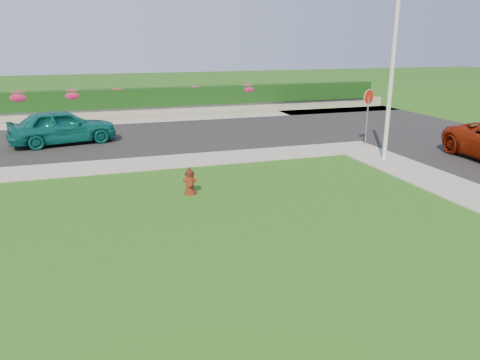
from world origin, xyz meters
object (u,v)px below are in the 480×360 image
object	(u,v)px
fire_hydrant	(190,182)
sedan_teal	(62,126)
utility_pole	(391,81)
stop_sign	(368,104)

from	to	relation	value
fire_hydrant	sedan_teal	world-z (taller)	sedan_teal
utility_pole	stop_sign	bearing A→B (deg)	73.88
sedan_teal	stop_sign	size ratio (longest dim) A/B	1.83
fire_hydrant	stop_sign	size ratio (longest dim) A/B	0.34
fire_hydrant	sedan_teal	xyz separation A→B (m)	(-3.90, 8.62, 0.42)
fire_hydrant	utility_pole	distance (m)	8.67
utility_pole	sedan_teal	bearing A→B (deg)	150.27
sedan_teal	utility_pole	xyz separation A→B (m)	(11.97, -6.83, 2.21)
fire_hydrant	utility_pole	world-z (taller)	utility_pole
sedan_teal	stop_sign	xyz separation A→B (m)	(12.68, -4.37, 1.02)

